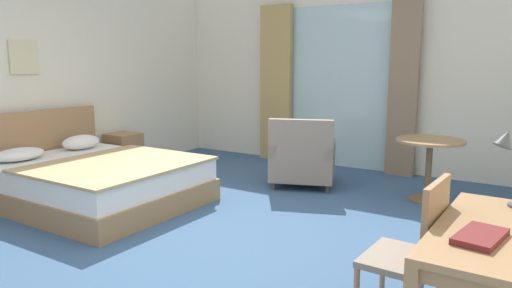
# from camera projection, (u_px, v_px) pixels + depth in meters

# --- Properties ---
(ground) EXTENTS (6.40, 7.48, 0.10)m
(ground) POSITION_uv_depth(u_px,v_px,m) (206.00, 240.00, 4.42)
(ground) COLOR #38567A
(wall_back) EXTENTS (6.00, 0.12, 2.71)m
(wall_back) POSITION_uv_depth(u_px,v_px,m) (350.00, 76.00, 7.06)
(wall_back) COLOR silver
(wall_back) RESTS_ON ground
(wall_left) EXTENTS (0.12, 7.08, 2.71)m
(wall_left) POSITION_uv_depth(u_px,v_px,m) (12.00, 80.00, 5.74)
(wall_left) COLOR silver
(wall_left) RESTS_ON ground
(balcony_glass_door) EXTENTS (1.58, 0.02, 2.39)m
(balcony_glass_door) POSITION_uv_depth(u_px,v_px,m) (338.00, 87.00, 7.11)
(balcony_glass_door) COLOR silver
(balcony_glass_door) RESTS_ON ground
(curtain_panel_left) EXTENTS (0.54, 0.10, 2.44)m
(curtain_panel_left) POSITION_uv_depth(u_px,v_px,m) (276.00, 84.00, 7.56)
(curtain_panel_left) COLOR tan
(curtain_panel_left) RESTS_ON ground
(curtain_panel_right) EXTENTS (0.39, 0.10, 2.44)m
(curtain_panel_right) POSITION_uv_depth(u_px,v_px,m) (403.00, 88.00, 6.49)
(curtain_panel_right) COLOR #897056
(curtain_panel_right) RESTS_ON ground
(bed) EXTENTS (2.23, 1.77, 0.98)m
(bed) POSITION_uv_depth(u_px,v_px,m) (92.00, 179.00, 5.38)
(bed) COLOR #9E754C
(bed) RESTS_ON ground
(nightstand) EXTENTS (0.41, 0.43, 0.55)m
(nightstand) POSITION_uv_depth(u_px,v_px,m) (124.00, 152.00, 6.92)
(nightstand) COLOR #9E754C
(nightstand) RESTS_ON ground
(writing_desk) EXTENTS (0.65, 1.27, 0.74)m
(writing_desk) POSITION_uv_depth(u_px,v_px,m) (500.00, 247.00, 2.45)
(writing_desk) COLOR #9E754C
(writing_desk) RESTS_ON ground
(desk_chair) EXTENTS (0.43, 0.49, 0.93)m
(desk_chair) POSITION_uv_depth(u_px,v_px,m) (415.00, 247.00, 2.79)
(desk_chair) COLOR gray
(desk_chair) RESTS_ON ground
(desk_lamp) EXTENTS (0.23, 0.25, 0.50)m
(desk_lamp) POSITION_uv_depth(u_px,v_px,m) (510.00, 154.00, 2.72)
(desk_lamp) COLOR #4C4C51
(desk_lamp) RESTS_ON writing_desk
(closed_book) EXTENTS (0.23, 0.36, 0.03)m
(closed_book) POSITION_uv_depth(u_px,v_px,m) (480.00, 236.00, 2.30)
(closed_book) COLOR maroon
(closed_book) RESTS_ON writing_desk
(armchair_by_window) EXTENTS (1.01, 1.00, 0.89)m
(armchair_by_window) POSITION_uv_depth(u_px,v_px,m) (303.00, 160.00, 6.05)
(armchair_by_window) COLOR gray
(armchair_by_window) RESTS_ON ground
(round_cafe_table) EXTENTS (0.75, 0.75, 0.72)m
(round_cafe_table) POSITION_uv_depth(u_px,v_px,m) (429.00, 155.00, 5.38)
(round_cafe_table) COLOR #9E754C
(round_cafe_table) RESTS_ON ground
(framed_picture) EXTENTS (0.03, 0.36, 0.40)m
(framed_picture) POSITION_uv_depth(u_px,v_px,m) (24.00, 57.00, 5.74)
(framed_picture) COLOR beige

